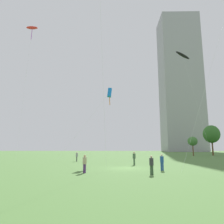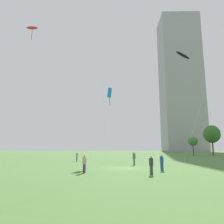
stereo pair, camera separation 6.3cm
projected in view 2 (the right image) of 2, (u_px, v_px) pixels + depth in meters
ground at (126, 168)px, 22.74m from camera, size 280.00×280.00×0.00m
person_standing_0 at (134, 157)px, 27.12m from camera, size 0.38×0.38×1.70m
person_standing_1 at (151, 164)px, 17.35m from camera, size 0.35×0.35×1.57m
person_standing_2 at (77, 156)px, 34.23m from camera, size 0.34×0.34×1.55m
person_standing_3 at (162, 161)px, 20.43m from camera, size 0.35×0.35×1.59m
person_standing_4 at (84, 162)px, 18.57m from camera, size 0.35×0.35×1.59m
kite_flying_1 at (109, 93)px, 33.52m from camera, size 10.42×7.00×11.84m
kite_flying_4 at (183, 55)px, 52.40m from camera, size 4.25×7.83×26.61m
kite_flying_5 at (32, 28)px, 48.84m from camera, size 3.51×8.83×31.03m
park_tree_0 at (193, 141)px, 58.31m from camera, size 2.69×2.69×5.38m
park_tree_1 at (212, 134)px, 62.28m from camera, size 4.85×4.85×8.99m
distant_highrise_0 at (180, 82)px, 135.71m from camera, size 24.46×19.61×89.50m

